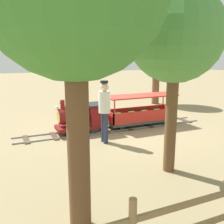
{
  "coord_description": "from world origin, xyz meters",
  "views": [
    {
      "loc": [
        -6.89,
        3.43,
        2.21
      ],
      "look_at": [
        0.0,
        0.38,
        0.55
      ],
      "focal_mm": 40.63,
      "sensor_mm": 36.0,
      "label": 1
    }
  ],
  "objects_px": {
    "park_bench": "(71,105)",
    "oak_tree_far": "(157,52)",
    "conductor_person": "(104,107)",
    "locomotive": "(83,117)",
    "passenger_car": "(141,113)",
    "oak_tree_distant": "(175,36)"
  },
  "relations": [
    {
      "from": "oak_tree_far",
      "to": "oak_tree_distant",
      "type": "distance_m",
      "value": 7.31
    },
    {
      "from": "passenger_car",
      "to": "locomotive",
      "type": "bearing_deg",
      "value": 90.0
    },
    {
      "from": "oak_tree_far",
      "to": "oak_tree_distant",
      "type": "xyz_separation_m",
      "value": [
        -6.25,
        3.79,
        0.17
      ]
    },
    {
      "from": "park_bench",
      "to": "oak_tree_far",
      "type": "xyz_separation_m",
      "value": [
        0.93,
        -4.34,
        1.97
      ]
    },
    {
      "from": "conductor_person",
      "to": "park_bench",
      "type": "relative_size",
      "value": 1.22
    },
    {
      "from": "park_bench",
      "to": "oak_tree_distant",
      "type": "bearing_deg",
      "value": -174.13
    },
    {
      "from": "oak_tree_distant",
      "to": "locomotive",
      "type": "bearing_deg",
      "value": 14.24
    },
    {
      "from": "conductor_person",
      "to": "park_bench",
      "type": "distance_m",
      "value": 3.32
    },
    {
      "from": "conductor_person",
      "to": "park_bench",
      "type": "xyz_separation_m",
      "value": [
        3.27,
        0.02,
        -0.54
      ]
    },
    {
      "from": "locomotive",
      "to": "park_bench",
      "type": "distance_m",
      "value": 2.25
    },
    {
      "from": "locomotive",
      "to": "oak_tree_distant",
      "type": "height_order",
      "value": "oak_tree_distant"
    },
    {
      "from": "locomotive",
      "to": "passenger_car",
      "type": "bearing_deg",
      "value": -90.0
    },
    {
      "from": "passenger_car",
      "to": "park_bench",
      "type": "bearing_deg",
      "value": 37.13
    },
    {
      "from": "passenger_car",
      "to": "oak_tree_distant",
      "type": "relative_size",
      "value": 0.68
    },
    {
      "from": "locomotive",
      "to": "oak_tree_far",
      "type": "bearing_deg",
      "value": -55.28
    },
    {
      "from": "conductor_person",
      "to": "oak_tree_far",
      "type": "relative_size",
      "value": 0.49
    },
    {
      "from": "oak_tree_distant",
      "to": "park_bench",
      "type": "bearing_deg",
      "value": 5.87
    },
    {
      "from": "conductor_person",
      "to": "oak_tree_distant",
      "type": "relative_size",
      "value": 0.47
    },
    {
      "from": "oak_tree_far",
      "to": "passenger_car",
      "type": "bearing_deg",
      "value": 140.17
    },
    {
      "from": "locomotive",
      "to": "park_bench",
      "type": "relative_size",
      "value": 1.08
    },
    {
      "from": "locomotive",
      "to": "oak_tree_distant",
      "type": "distance_m",
      "value": 3.8
    },
    {
      "from": "locomotive",
      "to": "conductor_person",
      "type": "bearing_deg",
      "value": -166.39
    }
  ]
}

